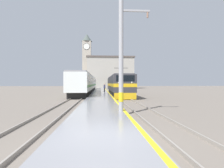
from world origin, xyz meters
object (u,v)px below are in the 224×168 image
at_px(locomotive_train, 118,85).
at_px(passenger_train, 88,84).
at_px(catenary_mast, 122,56).
at_px(person_on_platform, 104,88).
at_px(clock_tower, 87,59).

relative_size(locomotive_train, passenger_train, 0.44).
relative_size(catenary_mast, person_on_platform, 4.27).
bearing_deg(passenger_train, clock_tower, 94.79).
distance_m(passenger_train, catenary_mast, 31.87).
bearing_deg(locomotive_train, passenger_train, 116.73).
xyz_separation_m(passenger_train, person_on_platform, (3.92, -7.53, -0.82)).
xyz_separation_m(locomotive_train, person_on_platform, (-2.26, 4.74, -0.55)).
bearing_deg(locomotive_train, catenary_mast, -95.02).
bearing_deg(clock_tower, locomotive_train, -78.99).
height_order(passenger_train, person_on_platform, passenger_train).
xyz_separation_m(catenary_mast, person_on_platform, (-0.58, 23.97, -2.65)).
relative_size(passenger_train, catenary_mast, 5.73).
bearing_deg(clock_tower, person_on_platform, -80.77).
height_order(locomotive_train, catenary_mast, catenary_mast).
bearing_deg(passenger_train, locomotive_train, -63.27).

